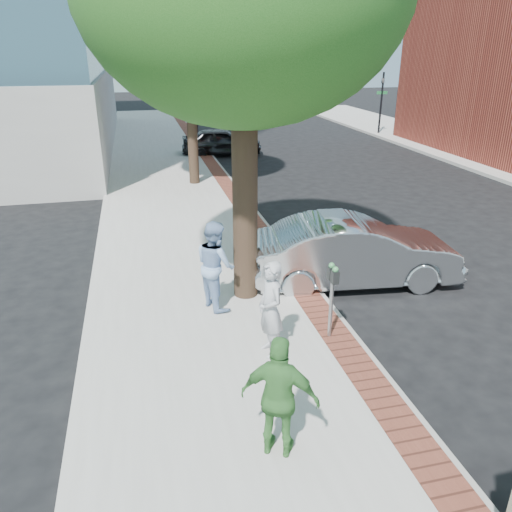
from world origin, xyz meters
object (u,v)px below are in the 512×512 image
object	(u,v)px
person_gray	(270,309)
person_officer	(215,265)
parking_meter	(332,286)
sedan_silver	(354,251)
person_green	(280,398)
bg_car	(222,142)

from	to	relation	value
person_gray	person_officer	distance (m)	2.09
parking_meter	sedan_silver	size ratio (longest dim) A/B	0.30
parking_meter	sedan_silver	distance (m)	2.82
person_gray	person_green	distance (m)	2.36
sedan_silver	bg_car	bearing A→B (deg)	7.82
person_gray	person_green	size ratio (longest dim) A/B	1.00
parking_meter	person_gray	xyz separation A→B (m)	(-1.24, -0.28, -0.18)
parking_meter	person_officer	size ratio (longest dim) A/B	0.79
parking_meter	person_officer	distance (m)	2.54
person_officer	person_green	xyz separation A→B (m)	(0.14, -4.29, -0.05)
parking_meter	sedan_silver	bearing A→B (deg)	57.70
person_gray	bg_car	size ratio (longest dim) A/B	0.43
person_gray	sedan_silver	world-z (taller)	person_gray
parking_meter	person_green	world-z (taller)	person_green
person_officer	parking_meter	bearing A→B (deg)	-150.65
parking_meter	person_officer	bearing A→B (deg)	137.62
parking_meter	bg_car	distance (m)	18.18
person_gray	person_officer	bearing A→B (deg)	-171.71
person_officer	person_green	world-z (taller)	person_officer
person_officer	sedan_silver	world-z (taller)	person_officer
parking_meter	bg_car	world-z (taller)	parking_meter
person_green	bg_car	world-z (taller)	person_green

